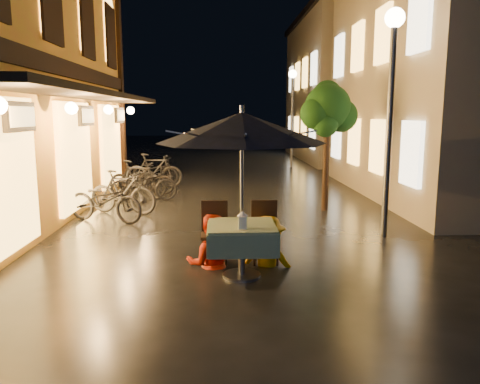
{
  "coord_description": "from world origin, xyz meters",
  "views": [
    {
      "loc": [
        -0.16,
        -6.69,
        2.34
      ],
      "look_at": [
        0.14,
        0.43,
        1.15
      ],
      "focal_mm": 35.0,
      "sensor_mm": 36.0,
      "label": 1
    }
  ],
  "objects_px": {
    "cafe_table": "(242,237)",
    "person_orange": "(210,215)",
    "table_lantern": "(243,219)",
    "person_yellow": "(268,218)",
    "bicycle_0": "(105,200)",
    "streetlamp_near": "(391,82)",
    "patio_umbrella": "(242,128)"
  },
  "relations": [
    {
      "from": "cafe_table",
      "to": "person_orange",
      "type": "distance_m",
      "value": 0.76
    },
    {
      "from": "cafe_table",
      "to": "table_lantern",
      "type": "relative_size",
      "value": 3.96
    },
    {
      "from": "table_lantern",
      "to": "person_yellow",
      "type": "bearing_deg",
      "value": 61.75
    },
    {
      "from": "table_lantern",
      "to": "bicycle_0",
      "type": "height_order",
      "value": "table_lantern"
    },
    {
      "from": "streetlamp_near",
      "to": "person_yellow",
      "type": "distance_m",
      "value": 3.63
    },
    {
      "from": "streetlamp_near",
      "to": "person_orange",
      "type": "relative_size",
      "value": 2.67
    },
    {
      "from": "patio_umbrella",
      "to": "person_yellow",
      "type": "xyz_separation_m",
      "value": [
        0.44,
        0.56,
        -1.4
      ]
    },
    {
      "from": "person_yellow",
      "to": "bicycle_0",
      "type": "distance_m",
      "value": 4.46
    },
    {
      "from": "patio_umbrella",
      "to": "streetlamp_near",
      "type": "bearing_deg",
      "value": 37.24
    },
    {
      "from": "cafe_table",
      "to": "bicycle_0",
      "type": "height_order",
      "value": "bicycle_0"
    },
    {
      "from": "streetlamp_near",
      "to": "person_yellow",
      "type": "height_order",
      "value": "streetlamp_near"
    },
    {
      "from": "streetlamp_near",
      "to": "person_orange",
      "type": "bearing_deg",
      "value": -154.13
    },
    {
      "from": "cafe_table",
      "to": "patio_umbrella",
      "type": "xyz_separation_m",
      "value": [
        -0.0,
        -0.0,
        1.56
      ]
    },
    {
      "from": "table_lantern",
      "to": "person_yellow",
      "type": "xyz_separation_m",
      "value": [
        0.44,
        0.82,
        -0.17
      ]
    },
    {
      "from": "patio_umbrella",
      "to": "table_lantern",
      "type": "xyz_separation_m",
      "value": [
        0.0,
        -0.26,
        -1.23
      ]
    },
    {
      "from": "table_lantern",
      "to": "patio_umbrella",
      "type": "bearing_deg",
      "value": 90.0
    },
    {
      "from": "streetlamp_near",
      "to": "table_lantern",
      "type": "xyz_separation_m",
      "value": [
        -2.86,
        -2.43,
        -2.0
      ]
    },
    {
      "from": "streetlamp_near",
      "to": "table_lantern",
      "type": "distance_m",
      "value": 4.25
    },
    {
      "from": "streetlamp_near",
      "to": "patio_umbrella",
      "type": "height_order",
      "value": "streetlamp_near"
    },
    {
      "from": "person_orange",
      "to": "bicycle_0",
      "type": "height_order",
      "value": "person_orange"
    },
    {
      "from": "patio_umbrella",
      "to": "bicycle_0",
      "type": "distance_m",
      "value": 4.87
    },
    {
      "from": "cafe_table",
      "to": "person_orange",
      "type": "relative_size",
      "value": 0.62
    },
    {
      "from": "person_orange",
      "to": "bicycle_0",
      "type": "relative_size",
      "value": 0.86
    },
    {
      "from": "streetlamp_near",
      "to": "patio_umbrella",
      "type": "bearing_deg",
      "value": -142.76
    },
    {
      "from": "patio_umbrella",
      "to": "table_lantern",
      "type": "height_order",
      "value": "patio_umbrella"
    },
    {
      "from": "patio_umbrella",
      "to": "person_orange",
      "type": "distance_m",
      "value": 1.54
    },
    {
      "from": "streetlamp_near",
      "to": "cafe_table",
      "type": "distance_m",
      "value": 4.28
    },
    {
      "from": "streetlamp_near",
      "to": "person_yellow",
      "type": "xyz_separation_m",
      "value": [
        -2.42,
        -1.61,
        -2.17
      ]
    },
    {
      "from": "patio_umbrella",
      "to": "person_yellow",
      "type": "distance_m",
      "value": 1.57
    },
    {
      "from": "table_lantern",
      "to": "person_yellow",
      "type": "relative_size",
      "value": 0.17
    },
    {
      "from": "streetlamp_near",
      "to": "patio_umbrella",
      "type": "relative_size",
      "value": 1.72
    },
    {
      "from": "person_yellow",
      "to": "bicycle_0",
      "type": "xyz_separation_m",
      "value": [
        -3.26,
        3.04,
        -0.26
      ]
    }
  ]
}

